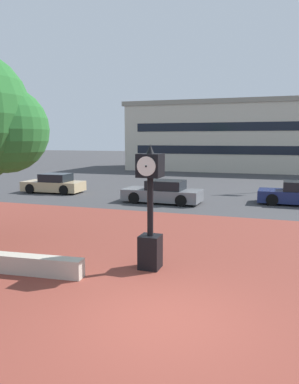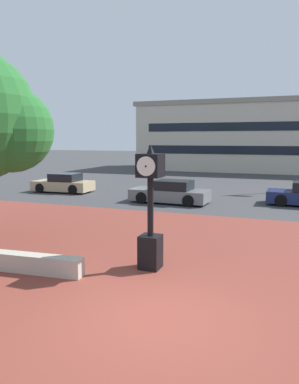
% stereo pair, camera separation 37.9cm
% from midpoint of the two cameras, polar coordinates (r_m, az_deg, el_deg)
% --- Properties ---
extents(ground_plane, '(200.00, 200.00, 0.00)m').
position_cam_midpoint_polar(ground_plane, '(7.83, 2.45, -18.88)').
color(ground_plane, '#38383A').
extents(plaza_brick_paving, '(44.00, 14.42, 0.01)m').
position_cam_midpoint_polar(plaza_brick_paving, '(10.69, 7.97, -11.38)').
color(plaza_brick_paving, brown).
rests_on(plaza_brick_paving, ground).
extents(planter_wall, '(3.22, 0.67, 0.50)m').
position_cam_midpoint_polar(planter_wall, '(10.63, -17.28, -10.39)').
color(planter_wall, '#ADA393').
rests_on(planter_wall, ground).
extents(street_clock, '(0.63, 0.75, 3.43)m').
position_cam_midpoint_polar(street_clock, '(10.09, 1.23, -2.86)').
color(street_clock, black).
rests_on(street_clock, ground).
extents(car_street_mid, '(4.44, 2.02, 1.28)m').
position_cam_midpoint_polar(car_street_mid, '(20.93, 3.77, -0.11)').
color(car_street_mid, slate).
rests_on(car_street_mid, ground).
extents(car_street_distant, '(4.09, 2.05, 1.28)m').
position_cam_midpoint_polar(car_street_distant, '(25.81, -12.67, 1.26)').
color(car_street_distant, tan).
rests_on(car_street_distant, ground).
extents(civic_building, '(32.07, 10.72, 7.82)m').
position_cam_midpoint_polar(civic_building, '(45.16, 19.88, 8.08)').
color(civic_building, beige).
rests_on(civic_building, ground).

